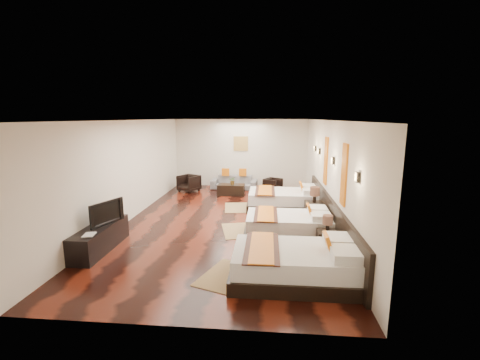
# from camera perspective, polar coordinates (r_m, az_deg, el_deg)

# --- Properties ---
(floor) EXTENTS (5.50, 9.50, 0.01)m
(floor) POSITION_cam_1_polar(r_m,az_deg,el_deg) (9.23, -2.39, -7.15)
(floor) COLOR black
(floor) RESTS_ON ground
(ceiling) EXTENTS (5.50, 9.50, 0.01)m
(ceiling) POSITION_cam_1_polar(r_m,az_deg,el_deg) (8.78, -2.54, 10.50)
(ceiling) COLOR white
(ceiling) RESTS_ON floor
(back_wall) EXTENTS (5.50, 0.01, 2.80)m
(back_wall) POSITION_cam_1_polar(r_m,az_deg,el_deg) (13.58, 0.15, 4.76)
(back_wall) COLOR silver
(back_wall) RESTS_ON floor
(left_wall) EXTENTS (0.01, 9.50, 2.80)m
(left_wall) POSITION_cam_1_polar(r_m,az_deg,el_deg) (9.65, -18.88, 1.61)
(left_wall) COLOR silver
(left_wall) RESTS_ON floor
(right_wall) EXTENTS (0.01, 9.50, 2.80)m
(right_wall) POSITION_cam_1_polar(r_m,az_deg,el_deg) (8.97, 15.25, 1.14)
(right_wall) COLOR silver
(right_wall) RESTS_ON floor
(headboard_panel) EXTENTS (0.08, 6.60, 0.90)m
(headboard_panel) POSITION_cam_1_polar(r_m,az_deg,el_deg) (8.41, 15.59, -6.18)
(headboard_panel) COLOR black
(headboard_panel) RESTS_ON floor
(bed_near) EXTENTS (2.32, 1.46, 0.89)m
(bed_near) POSITION_cam_1_polar(r_m,az_deg,el_deg) (6.06, 10.07, -14.31)
(bed_near) COLOR black
(bed_near) RESTS_ON floor
(bed_mid) EXTENTS (2.13, 1.34, 0.81)m
(bed_mid) POSITION_cam_1_polar(r_m,az_deg,el_deg) (8.12, 8.71, -7.78)
(bed_mid) COLOR black
(bed_mid) RESTS_ON floor
(bed_far) EXTENTS (2.31, 1.45, 0.88)m
(bed_far) POSITION_cam_1_polar(r_m,az_deg,el_deg) (10.41, 7.92, -3.41)
(bed_far) COLOR black
(bed_far) RESTS_ON floor
(nightstand_a) EXTENTS (0.41, 0.41, 0.81)m
(nightstand_a) POSITION_cam_1_polar(r_m,az_deg,el_deg) (7.38, 15.03, -9.94)
(nightstand_a) COLOR black
(nightstand_a) RESTS_ON floor
(nightstand_b) EXTENTS (0.50, 0.50, 0.99)m
(nightstand_b) POSITION_cam_1_polar(r_m,az_deg,el_deg) (9.28, 12.91, -5.09)
(nightstand_b) COLOR black
(nightstand_b) RESTS_ON floor
(jute_mat_near) EXTENTS (1.12, 1.39, 0.01)m
(jute_mat_near) POSITION_cam_1_polar(r_m,az_deg,el_deg) (6.24, -2.61, -16.39)
(jute_mat_near) COLOR #95784B
(jute_mat_near) RESTS_ON floor
(jute_mat_mid) EXTENTS (1.00, 1.34, 0.01)m
(jute_mat_mid) POSITION_cam_1_polar(r_m,az_deg,el_deg) (8.43, -0.36, -8.90)
(jute_mat_mid) COLOR #95784B
(jute_mat_mid) RESTS_ON floor
(jute_mat_far) EXTENTS (0.89, 1.28, 0.01)m
(jute_mat_far) POSITION_cam_1_polar(r_m,az_deg,el_deg) (10.49, -0.59, -4.88)
(jute_mat_far) COLOR #95784B
(jute_mat_far) RESTS_ON floor
(tv_console) EXTENTS (0.50, 1.80, 0.55)m
(tv_console) POSITION_cam_1_polar(r_m,az_deg,el_deg) (7.83, -23.42, -9.33)
(tv_console) COLOR black
(tv_console) RESTS_ON floor
(tv) EXTENTS (0.43, 0.89, 0.52)m
(tv) POSITION_cam_1_polar(r_m,az_deg,el_deg) (7.79, -22.83, -5.25)
(tv) COLOR black
(tv) RESTS_ON tv_console
(book) EXTENTS (0.27, 0.32, 0.03)m
(book) POSITION_cam_1_polar(r_m,az_deg,el_deg) (7.25, -25.87, -8.75)
(book) COLOR black
(book) RESTS_ON tv_console
(figurine) EXTENTS (0.34, 0.34, 0.32)m
(figurine) POSITION_cam_1_polar(r_m,az_deg,el_deg) (8.37, -21.10, -4.74)
(figurine) COLOR brown
(figurine) RESTS_ON tv_console
(sofa) EXTENTS (1.89, 0.83, 0.54)m
(sofa) POSITION_cam_1_polar(r_m,az_deg,el_deg) (13.17, -1.03, -0.41)
(sofa) COLOR slate
(sofa) RESTS_ON floor
(armchair_left) EXTENTS (0.96, 0.97, 0.65)m
(armchair_left) POSITION_cam_1_polar(r_m,az_deg,el_deg) (12.86, -9.01, -0.57)
(armchair_left) COLOR black
(armchair_left) RESTS_ON floor
(armchair_right) EXTENTS (0.82, 0.81, 0.55)m
(armchair_right) POSITION_cam_1_polar(r_m,az_deg,el_deg) (12.65, 5.82, -0.92)
(armchair_right) COLOR black
(armchair_right) RESTS_ON floor
(coffee_table) EXTENTS (1.01, 0.52, 0.40)m
(coffee_table) POSITION_cam_1_polar(r_m,az_deg,el_deg) (12.17, -1.55, -1.70)
(coffee_table) COLOR black
(coffee_table) RESTS_ON floor
(table_plant) EXTENTS (0.30, 0.27, 0.30)m
(table_plant) POSITION_cam_1_polar(r_m,az_deg,el_deg) (12.08, -1.30, -0.10)
(table_plant) COLOR #2C571D
(table_plant) RESTS_ON coffee_table
(orange_panel_a) EXTENTS (0.04, 0.40, 1.30)m
(orange_panel_a) POSITION_cam_1_polar(r_m,az_deg,el_deg) (7.08, 17.86, 0.91)
(orange_panel_a) COLOR #D86014
(orange_panel_a) RESTS_ON right_wall
(orange_panel_b) EXTENTS (0.04, 0.40, 1.30)m
(orange_panel_b) POSITION_cam_1_polar(r_m,az_deg,el_deg) (9.21, 14.89, 3.30)
(orange_panel_b) COLOR #D86014
(orange_panel_b) RESTS_ON right_wall
(sconce_near) EXTENTS (0.07, 0.12, 0.18)m
(sconce_near) POSITION_cam_1_polar(r_m,az_deg,el_deg) (6.00, 19.99, 0.49)
(sconce_near) COLOR black
(sconce_near) RESTS_ON right_wall
(sconce_mid) EXTENTS (0.07, 0.12, 0.18)m
(sconce_mid) POSITION_cam_1_polar(r_m,az_deg,el_deg) (8.12, 16.07, 3.31)
(sconce_mid) COLOR black
(sconce_mid) RESTS_ON right_wall
(sconce_far) EXTENTS (0.07, 0.12, 0.18)m
(sconce_far) POSITION_cam_1_polar(r_m,az_deg,el_deg) (10.27, 13.77, 4.96)
(sconce_far) COLOR black
(sconce_far) RESTS_ON right_wall
(sconce_lounge) EXTENTS (0.07, 0.12, 0.18)m
(sconce_lounge) POSITION_cam_1_polar(r_m,az_deg,el_deg) (11.16, 13.08, 5.45)
(sconce_lounge) COLOR black
(sconce_lounge) RESTS_ON right_wall
(gold_artwork) EXTENTS (0.60, 0.04, 0.60)m
(gold_artwork) POSITION_cam_1_polar(r_m,az_deg,el_deg) (13.52, 0.14, 6.44)
(gold_artwork) COLOR #AD873F
(gold_artwork) RESTS_ON back_wall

